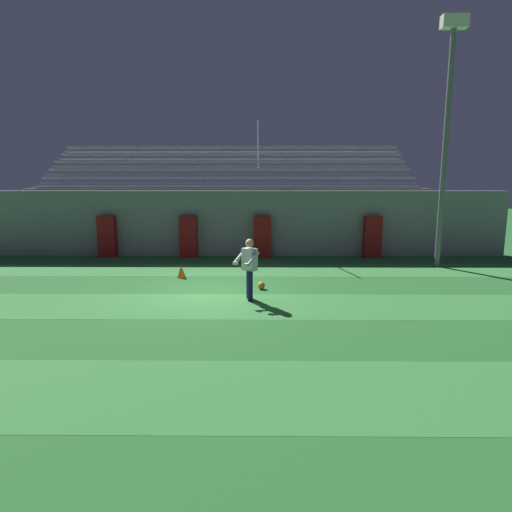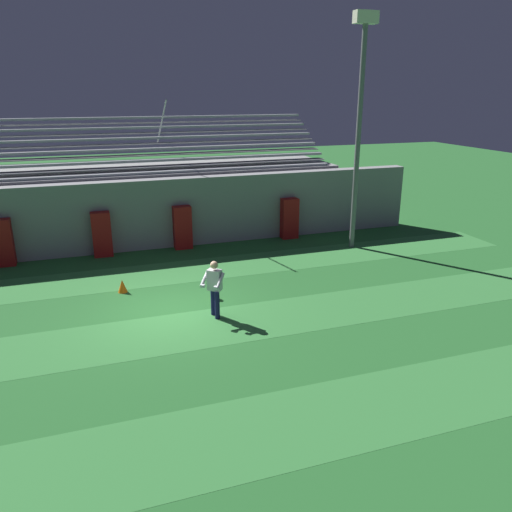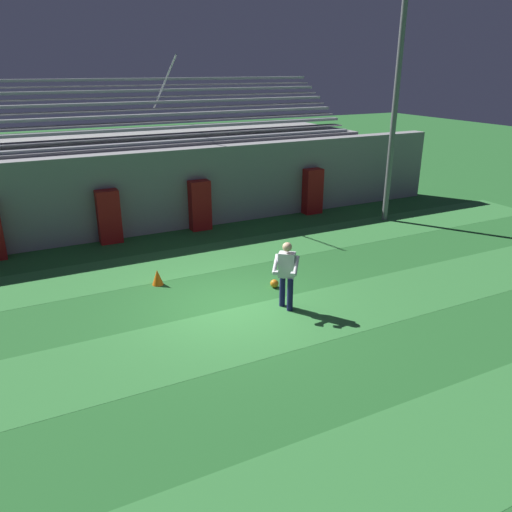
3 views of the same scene
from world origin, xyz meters
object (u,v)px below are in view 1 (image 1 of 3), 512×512
floodlight_pole (448,115)px  goalkeeper (249,265)px  padding_pillar_gate_right (262,237)px  padding_pillar_far_right (372,237)px  padding_pillar_gate_left (189,237)px  traffic_cone (181,271)px  padding_pillar_far_left (107,237)px  soccer_ball (261,285)px

floodlight_pole → goalkeeper: 9.63m
padding_pillar_gate_right → padding_pillar_far_right: bearing=0.0°
padding_pillar_gate_left → padding_pillar_far_right: size_ratio=1.00×
traffic_cone → padding_pillar_far_left: bearing=133.9°
padding_pillar_gate_left → goalkeeper: size_ratio=1.05×
goalkeeper → padding_pillar_far_left: bearing=132.6°
floodlight_pole → padding_pillar_far_right: bearing=134.4°
soccer_ball → padding_pillar_far_right: bearing=49.7°
padding_pillar_gate_left → soccer_ball: 6.41m
padding_pillar_gate_right → padding_pillar_far_right: (4.67, 0.00, 0.00)m
padding_pillar_far_right → padding_pillar_gate_left: bearing=180.0°
padding_pillar_far_left → goalkeeper: padding_pillar_far_left is taller
padding_pillar_gate_left → floodlight_pole: size_ratio=0.20×
padding_pillar_far_right → padding_pillar_gate_right: bearing=180.0°
padding_pillar_gate_left → soccer_ball: padding_pillar_gate_left is taller
padding_pillar_gate_right → traffic_cone: size_ratio=4.16×
traffic_cone → floodlight_pole: bearing=12.1°
padding_pillar_gate_left → padding_pillar_far_right: 7.81m
traffic_cone → padding_pillar_far_right: bearing=28.5°
floodlight_pole → padding_pillar_far_left: bearing=171.4°
padding_pillar_far_right → padding_pillar_far_left: bearing=180.0°
padding_pillar_gate_right → soccer_ball: 5.62m
soccer_ball → traffic_cone: size_ratio=0.52×
floodlight_pole → goalkeeper: (-7.02, -4.75, -4.58)m
padding_pillar_gate_right → soccer_ball: size_ratio=7.95×
padding_pillar_gate_right → padding_pillar_far_left: same height
padding_pillar_far_left → traffic_cone: 5.62m
soccer_ball → floodlight_pole: bearing=28.0°
padding_pillar_far_right → goalkeeper: padding_pillar_far_right is taller
padding_pillar_gate_left → padding_pillar_far_right: bearing=0.0°
padding_pillar_far_right → soccer_ball: padding_pillar_far_right is taller
padding_pillar_gate_left → padding_pillar_gate_right: 3.14m
goalkeeper → traffic_cone: (-2.35, 2.74, -0.74)m
padding_pillar_gate_left → padding_pillar_far_left: bearing=180.0°
padding_pillar_far_left → padding_pillar_far_right: same height
floodlight_pole → traffic_cone: 10.96m
padding_pillar_far_left → padding_pillar_far_right: bearing=0.0°
floodlight_pole → traffic_cone: size_ratio=21.11×
padding_pillar_far_right → goalkeeper: (-5.06, -6.75, 0.08)m
floodlight_pole → soccer_ball: bearing=-152.0°
floodlight_pole → traffic_cone: bearing=-167.9°
padding_pillar_far_right → traffic_cone: 8.45m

